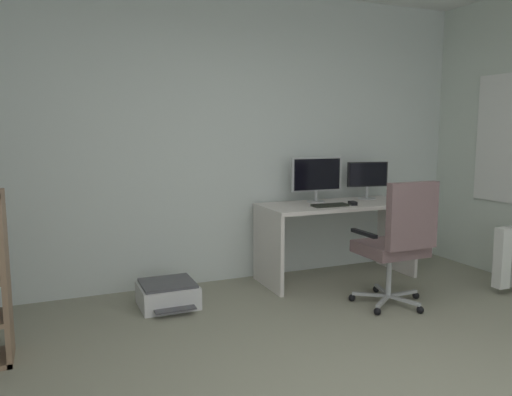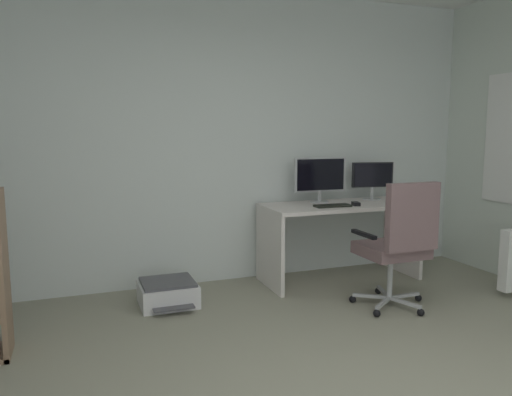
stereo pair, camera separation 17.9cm
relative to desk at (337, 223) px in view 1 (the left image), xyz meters
The scene contains 8 objects.
wall_back 1.46m from the desk, 159.03° to the left, with size 5.41×0.10×2.76m, color silver.
desk is the anchor object (origin of this frame).
monitor_main 0.50m from the desk, 136.99° to the left, with size 0.53×0.18×0.44m.
monitor_secondary 0.64m from the desk, 17.62° to the left, with size 0.43×0.18×0.38m.
keyboard 0.30m from the desk, 139.11° to the right, with size 0.34×0.13×0.02m, color black.
computer_mouse 0.28m from the desk, 64.17° to the right, with size 0.06×0.10×0.03m, color black.
office_chair 0.91m from the desk, 88.86° to the right, with size 0.62×0.63×1.06m.
printer 1.77m from the desk, behind, with size 0.47×0.52×0.21m.
Camera 1 is at (-1.47, -1.77, 1.46)m, focal length 34.96 mm.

